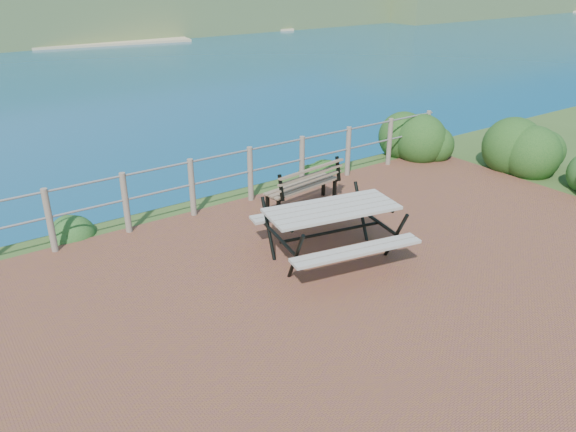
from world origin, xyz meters
name	(u,v)px	position (x,y,z in m)	size (l,w,h in m)	color
ground	(379,277)	(0.00, 0.00, 0.00)	(10.00, 7.00, 0.12)	brown
safety_railing	(250,171)	(0.00, 3.35, 0.57)	(9.40, 0.10, 1.00)	#6B5B4C
picnic_table	(331,227)	(-0.20, 0.82, 0.51)	(1.99, 1.60, 0.79)	gray
park_bench	(302,179)	(0.55, 2.53, 0.55)	(1.52, 0.57, 0.84)	brown
shrub_right_front	(525,167)	(5.75, 1.58, 0.00)	(1.37, 1.37, 1.95)	#123A14
shrub_right_edge	(424,155)	(4.63, 3.41, 0.00)	(1.17, 1.17, 1.66)	#123A14
shrub_lip_west	(77,229)	(-2.95, 3.97, 0.00)	(0.83, 0.83, 0.60)	#1F4B1C
shrub_lip_east	(317,171)	(1.99, 3.95, 0.00)	(0.78, 0.78, 0.52)	#123A14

